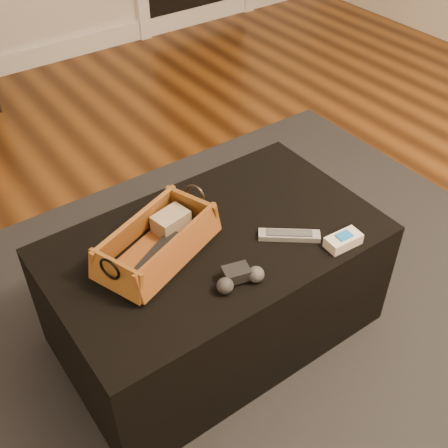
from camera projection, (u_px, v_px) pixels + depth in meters
floor at (331, 368)px, 1.84m from camera, size 5.00×5.50×0.01m
baseboard at (24, 60)px, 3.48m from camera, size 5.00×0.04×0.12m
area_rug at (224, 338)px, 1.92m from camera, size 2.60×2.00×0.01m
ottoman at (215, 286)px, 1.81m from camera, size 1.00×0.60×0.42m
tv_remote at (158, 254)px, 1.59m from camera, size 0.20×0.13×0.02m
cloth_bundle at (171, 222)px, 1.67m from camera, size 0.12×0.09×0.06m
wicker_basket at (157, 243)px, 1.59m from camera, size 0.42×0.31×0.13m
game_controller at (239, 277)px, 1.52m from camera, size 0.15×0.09×0.05m
silver_remote at (289, 235)px, 1.67m from camera, size 0.17×0.15×0.02m
cream_gadget at (343, 240)px, 1.64m from camera, size 0.11×0.06×0.04m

